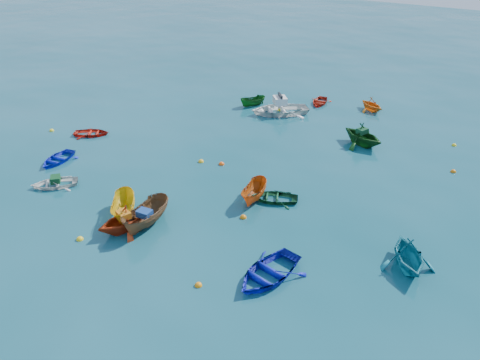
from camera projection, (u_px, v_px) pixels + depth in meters
The scene contains 29 objects.
ground at pixel (188, 225), 25.02m from camera, with size 160.00×160.00×0.00m, color #0A424E.
dinghy_blue_sw at pixel (58, 161), 31.50m from camera, with size 1.99×2.78×0.58m, color #1021CB.
dinghy_white_near at pixel (55, 186), 28.63m from camera, with size 1.95×2.73×0.57m, color silver.
sampan_brown_mid at pixel (148, 225), 24.95m from camera, with size 1.33×3.52×1.36m, color brown.
dinghy_blue_se at pixel (268, 277), 21.38m from camera, with size 2.61×3.65×0.76m, color #0D16A8.
dinghy_orange_w at pixel (125, 230), 24.62m from camera, with size 2.44×2.83×1.49m, color #B93411.
sampan_yellow_mid at pixel (125, 216), 25.75m from camera, with size 1.22×3.23×1.25m, color gold.
dinghy_green_e at pixel (274, 200), 27.20m from camera, with size 1.94×2.71×0.56m, color #0F4122.
dinghy_cyan_se at pixel (406, 266), 22.02m from camera, with size 2.56×2.97×1.56m, color #16798C.
dinghy_red_nw at pixel (92, 135), 35.32m from camera, with size 1.87×2.61×0.54m, color #AF1B0E.
sampan_orange_n at pixel (254, 199), 27.25m from camera, with size 1.09×2.88×1.12m, color #BA5011.
dinghy_green_n at pixel (361, 145), 33.82m from camera, with size 2.81×3.26×1.72m, color #0F4212.
dinghy_red_far at pixel (319, 103), 41.31m from camera, with size 1.84×2.57×0.53m, color red.
dinghy_orange_far at pixel (371, 110), 39.83m from camera, with size 2.05×2.38×1.25m, color orange.
sampan_green_far at pixel (253, 106), 40.82m from camera, with size 0.91×2.42×0.94m, color #135418.
motorboat_white at pixel (279, 113), 39.20m from camera, with size 3.41×4.76×1.59m, color silver.
tarp_green_a at pixel (55, 179), 28.43m from camera, with size 0.73×0.55×0.35m, color #10421F.
tarp_blue_a at pixel (144, 213), 24.41m from camera, with size 0.74×0.56×0.36m, color navy.
tarp_orange_a at pixel (124, 215), 24.19m from camera, with size 0.72×0.55×0.35m, color orange.
tarp_green_b at pixel (362, 131), 33.38m from camera, with size 0.74×0.56×0.36m, color #0F3E1F.
buoy_ye_a at pixel (80, 240), 23.85m from camera, with size 0.36×0.36×0.36m, color yellow.
buoy_or_b at pixel (198, 286), 20.87m from camera, with size 0.34×0.34×0.34m, color orange.
buoy_ye_b at pixel (52, 131), 35.99m from camera, with size 0.34×0.34×0.34m, color yellow.
buoy_or_c at pixel (221, 164), 31.10m from camera, with size 0.38×0.38×0.38m, color #FF540D.
buoy_ye_c at pixel (201, 162), 31.43m from camera, with size 0.38×0.38×0.38m, color yellow.
buoy_or_d at pixel (243, 218), 25.59m from camera, with size 0.37×0.37×0.37m, color #D06D0B.
buoy_ye_d at pixel (280, 110), 39.81m from camera, with size 0.39×0.39×0.39m, color yellow.
buoy_or_e at pixel (453, 172), 30.18m from camera, with size 0.36×0.36×0.36m, color orange.
buoy_ye_e at pixel (454, 146), 33.67m from camera, with size 0.33×0.33×0.33m, color yellow.
Camera 1 is at (13.73, -15.64, 14.35)m, focal length 35.00 mm.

